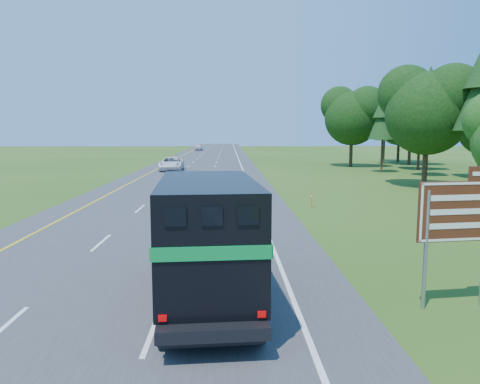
{
  "coord_description": "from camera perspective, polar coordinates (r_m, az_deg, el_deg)",
  "views": [
    {
      "loc": [
        3.66,
        -8.84,
        4.78
      ],
      "look_at": [
        4.25,
        14.38,
        1.79
      ],
      "focal_mm": 35.0,
      "sensor_mm": 36.0,
      "label": 1
    }
  ],
  "objects": [
    {
      "name": "road",
      "position": [
        59.14,
        -5.01,
        2.7
      ],
      "size": [
        15.0,
        260.0,
        0.04
      ],
      "primitive_type": "cube",
      "color": "#38383A",
      "rests_on": "ground"
    },
    {
      "name": "horse_truck",
      "position": [
        13.12,
        -4.03,
        -5.33
      ],
      "size": [
        3.02,
        8.05,
        3.49
      ],
      "rotation": [
        0.0,
        0.0,
        0.07
      ],
      "color": "black",
      "rests_on": "road"
    },
    {
      "name": "far_car",
      "position": [
        121.84,
        -5.09,
        5.47
      ],
      "size": [
        2.03,
        4.82,
        1.63
      ],
      "primitive_type": "imported",
      "rotation": [
        0.0,
        0.0,
        -0.02
      ],
      "color": "silver",
      "rests_on": "road"
    },
    {
      "name": "ground",
      "position": [
        10.69,
        -22.7,
        -19.82
      ],
      "size": [
        300.0,
        300.0,
        0.0
      ],
      "primitive_type": "plane",
      "color": "#2A4B14",
      "rests_on": "ground"
    },
    {
      "name": "white_suv",
      "position": [
        58.39,
        -8.36,
        3.43
      ],
      "size": [
        2.97,
        6.11,
        1.67
      ],
      "primitive_type": "imported",
      "rotation": [
        0.0,
        0.0,
        0.03
      ],
      "color": "white",
      "rests_on": "road"
    },
    {
      "name": "delineator",
      "position": [
        29.79,
        8.72,
        -0.93
      ],
      "size": [
        0.08,
        0.05,
        1.0
      ],
      "color": "#F4590C",
      "rests_on": "ground"
    },
    {
      "name": "exit_sign",
      "position": [
        13.87,
        25.11,
        -2.78
      ],
      "size": [
        2.27,
        0.38,
        3.87
      ],
      "rotation": [
        0.0,
        0.0,
        0.14
      ],
      "color": "gray",
      "rests_on": "ground"
    },
    {
      "name": "lane_markings",
      "position": [
        59.14,
        -5.01,
        2.72
      ],
      "size": [
        11.15,
        260.0,
        0.01
      ],
      "color": "yellow",
      "rests_on": "road"
    }
  ]
}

